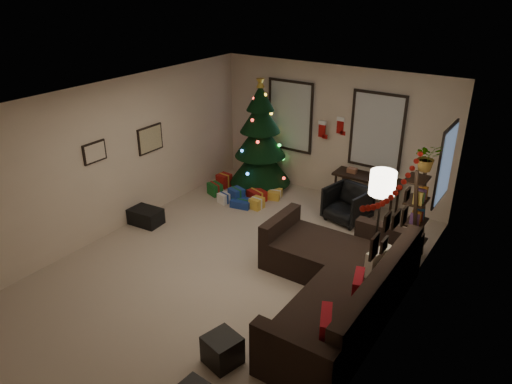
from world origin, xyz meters
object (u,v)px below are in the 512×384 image
desk (367,180)px  desk_chair (348,204)px  christmas_tree (260,143)px  bookshelf (418,216)px  sofa (338,286)px

desk → desk_chair: (-0.10, -0.65, -0.28)m
christmas_tree → bookshelf: bearing=-15.9°
christmas_tree → desk: christmas_tree is taller
desk_chair → bookshelf: (1.45, -0.64, 0.44)m
desk → bookshelf: size_ratio=0.81×
desk_chair → desk: bearing=93.4°
desk → bookshelf: bookshelf is taller
sofa → bookshelf: 1.93m
christmas_tree → bookshelf: christmas_tree is taller
sofa → desk_chair: size_ratio=4.58×
desk → bookshelf: 1.88m
sofa → desk: sofa is taller
desk_chair → bookshelf: bookshelf is taller
desk_chair → bookshelf: bearing=-11.8°
christmas_tree → sofa: (3.18, -2.85, -0.70)m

